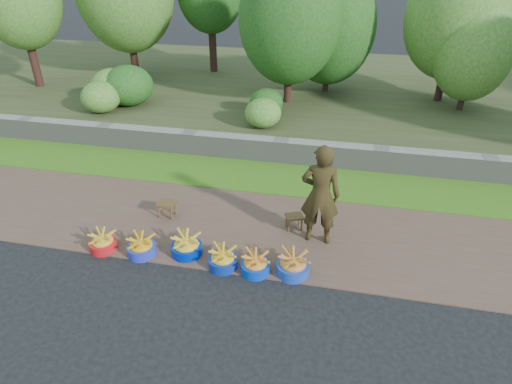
% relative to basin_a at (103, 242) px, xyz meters
% --- Properties ---
extents(ground_plane, '(120.00, 120.00, 0.00)m').
position_rel_basin_a_xyz_m(ground_plane, '(2.34, -0.16, -0.15)').
color(ground_plane, black).
rests_on(ground_plane, ground).
extents(dirt_shoulder, '(80.00, 2.50, 0.02)m').
position_rel_basin_a_xyz_m(dirt_shoulder, '(2.34, 1.09, -0.14)').
color(dirt_shoulder, brown).
rests_on(dirt_shoulder, ground).
extents(grass_verge, '(80.00, 1.50, 0.04)m').
position_rel_basin_a_xyz_m(grass_verge, '(2.34, 3.09, -0.13)').
color(grass_verge, '#447A1C').
rests_on(grass_verge, ground).
extents(retaining_wall, '(80.00, 0.35, 0.55)m').
position_rel_basin_a_xyz_m(retaining_wall, '(2.34, 3.94, 0.13)').
color(retaining_wall, gray).
rests_on(retaining_wall, ground).
extents(earth_bank, '(80.00, 10.00, 0.50)m').
position_rel_basin_a_xyz_m(earth_bank, '(2.34, 8.84, 0.10)').
color(earth_bank, '#404826').
rests_on(earth_bank, ground).
extents(vegetation, '(32.15, 7.55, 4.63)m').
position_rel_basin_a_xyz_m(vegetation, '(4.24, 7.05, 2.66)').
color(vegetation, '#331B16').
rests_on(vegetation, earth_bank).
extents(basin_a, '(0.45, 0.45, 0.33)m').
position_rel_basin_a_xyz_m(basin_a, '(0.00, 0.00, 0.00)').
color(basin_a, red).
rests_on(basin_a, ground).
extents(basin_b, '(0.47, 0.47, 0.35)m').
position_rel_basin_a_xyz_m(basin_b, '(0.68, 0.01, 0.01)').
color(basin_b, '#2435D3').
rests_on(basin_b, ground).
extents(basin_c, '(0.51, 0.51, 0.38)m').
position_rel_basin_a_xyz_m(basin_c, '(1.41, 0.16, 0.02)').
color(basin_c, '#0022B0').
rests_on(basin_c, ground).
extents(basin_d, '(0.46, 0.46, 0.35)m').
position_rel_basin_a_xyz_m(basin_d, '(2.07, -0.01, 0.01)').
color(basin_d, '#0E2BA7').
rests_on(basin_d, ground).
extents(basin_e, '(0.46, 0.46, 0.34)m').
position_rel_basin_a_xyz_m(basin_e, '(2.59, -0.03, 0.00)').
color(basin_e, '#053AD1').
rests_on(basin_e, ground).
extents(basin_f, '(0.51, 0.51, 0.38)m').
position_rel_basin_a_xyz_m(basin_f, '(3.16, 0.06, 0.02)').
color(basin_f, blue).
rests_on(basin_f, ground).
extents(stool_left, '(0.34, 0.27, 0.29)m').
position_rel_basin_a_xyz_m(stool_left, '(0.66, 1.15, 0.10)').
color(stool_left, brown).
rests_on(stool_left, dirt_shoulder).
extents(stool_right, '(0.37, 0.33, 0.27)m').
position_rel_basin_a_xyz_m(stool_right, '(3.02, 1.24, 0.09)').
color(stool_right, brown).
rests_on(stool_right, dirt_shoulder).
extents(vendor_woman, '(0.64, 0.42, 1.76)m').
position_rel_basin_a_xyz_m(vendor_woman, '(3.45, 1.00, 0.75)').
color(vendor_woman, black).
rests_on(vendor_woman, dirt_shoulder).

